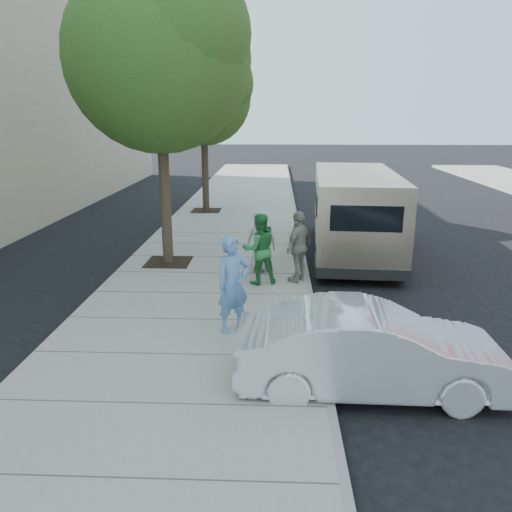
# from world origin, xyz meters

# --- Properties ---
(ground) EXTENTS (120.00, 120.00, 0.00)m
(ground) POSITION_xyz_m (0.00, 0.00, 0.00)
(ground) COLOR black
(ground) RESTS_ON ground
(sidewalk) EXTENTS (5.00, 60.00, 0.15)m
(sidewalk) POSITION_xyz_m (-1.00, 0.00, 0.07)
(sidewalk) COLOR gray
(sidewalk) RESTS_ON ground
(curb_face) EXTENTS (0.12, 60.00, 0.16)m
(curb_face) POSITION_xyz_m (1.44, 0.00, 0.07)
(curb_face) COLOR gray
(curb_face) RESTS_ON ground
(tree_near) EXTENTS (4.62, 4.60, 7.53)m
(tree_near) POSITION_xyz_m (-2.25, 2.40, 5.55)
(tree_near) COLOR black
(tree_near) RESTS_ON sidewalk
(tree_far) EXTENTS (3.92, 3.80, 6.49)m
(tree_far) POSITION_xyz_m (-2.25, 10.00, 4.88)
(tree_far) COLOR black
(tree_far) RESTS_ON sidewalk
(parking_meter) EXTENTS (0.27, 0.13, 1.25)m
(parking_meter) POSITION_xyz_m (0.39, 1.39, 1.06)
(parking_meter) COLOR gray
(parking_meter) RESTS_ON sidewalk
(van) EXTENTS (2.62, 6.74, 2.46)m
(van) POSITION_xyz_m (2.94, 3.96, 1.30)
(van) COLOR beige
(van) RESTS_ON ground
(sedan) EXTENTS (4.09, 1.49, 1.34)m
(sedan) POSITION_xyz_m (2.09, -3.77, 0.67)
(sedan) COLOR silver
(sedan) RESTS_ON ground
(person_officer) EXTENTS (0.79, 0.74, 1.82)m
(person_officer) POSITION_xyz_m (-0.13, -1.99, 1.06)
(person_officer) COLOR #5C8BC4
(person_officer) RESTS_ON sidewalk
(person_green_shirt) EXTENTS (0.97, 0.85, 1.70)m
(person_green_shirt) POSITION_xyz_m (0.26, 0.75, 1.00)
(person_green_shirt) COLOR #287B37
(person_green_shirt) RESTS_ON sidewalk
(person_gray_shirt) EXTENTS (0.84, 0.61, 1.59)m
(person_gray_shirt) POSITION_xyz_m (0.26, 1.70, 0.94)
(person_gray_shirt) COLOR #AEAFB1
(person_gray_shirt) RESTS_ON sidewalk
(person_striped_polo) EXTENTS (0.91, 1.08, 1.74)m
(person_striped_polo) POSITION_xyz_m (1.20, 0.94, 1.02)
(person_striped_polo) COLOR gray
(person_striped_polo) RESTS_ON sidewalk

